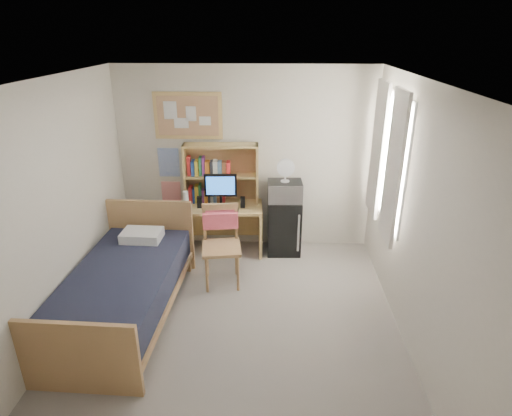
{
  "coord_description": "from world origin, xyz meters",
  "views": [
    {
      "loc": [
        0.41,
        -3.75,
        3.01
      ],
      "look_at": [
        0.19,
        1.2,
        0.94
      ],
      "focal_mm": 30.0,
      "sensor_mm": 36.0,
      "label": 1
    }
  ],
  "objects_px": {
    "mini_fridge": "(284,226)",
    "desk": "(222,229)",
    "bulletin_board": "(188,116)",
    "speaker_right": "(243,202)",
    "bed": "(124,294)",
    "speaker_left": "(200,202)",
    "monitor": "(221,192)",
    "desk_chair": "(221,247)",
    "microwave": "(285,191)",
    "desk_fan": "(285,171)"
  },
  "relations": [
    {
      "from": "monitor",
      "to": "desk_fan",
      "type": "height_order",
      "value": "desk_fan"
    },
    {
      "from": "desk",
      "to": "desk_fan",
      "type": "distance_m",
      "value": 1.24
    },
    {
      "from": "bed",
      "to": "desk",
      "type": "bearing_deg",
      "value": 61.98
    },
    {
      "from": "mini_fridge",
      "to": "monitor",
      "type": "xyz_separation_m",
      "value": [
        -0.88,
        -0.1,
        0.55
      ]
    },
    {
      "from": "speaker_left",
      "to": "microwave",
      "type": "relative_size",
      "value": 0.34
    },
    {
      "from": "bulletin_board",
      "to": "desk_fan",
      "type": "xyz_separation_m",
      "value": [
        1.34,
        -0.26,
        -0.69
      ]
    },
    {
      "from": "desk_chair",
      "to": "speaker_right",
      "type": "xyz_separation_m",
      "value": [
        0.21,
        0.82,
        0.27
      ]
    },
    {
      "from": "microwave",
      "to": "speaker_right",
      "type": "bearing_deg",
      "value": -175.75
    },
    {
      "from": "desk_chair",
      "to": "mini_fridge",
      "type": "relative_size",
      "value": 1.28
    },
    {
      "from": "bulletin_board",
      "to": "speaker_left",
      "type": "bearing_deg",
      "value": -66.11
    },
    {
      "from": "speaker_right",
      "to": "desk",
      "type": "bearing_deg",
      "value": 168.69
    },
    {
      "from": "mini_fridge",
      "to": "bulletin_board",
      "type": "bearing_deg",
      "value": 167.18
    },
    {
      "from": "microwave",
      "to": "speaker_left",
      "type": "bearing_deg",
      "value": -177.65
    },
    {
      "from": "monitor",
      "to": "microwave",
      "type": "bearing_deg",
      "value": 2.49
    },
    {
      "from": "desk",
      "to": "monitor",
      "type": "bearing_deg",
      "value": -90.0
    },
    {
      "from": "desk",
      "to": "microwave",
      "type": "xyz_separation_m",
      "value": [
        0.89,
        0.03,
        0.58
      ]
    },
    {
      "from": "microwave",
      "to": "desk_fan",
      "type": "distance_m",
      "value": 0.29
    },
    {
      "from": "bed",
      "to": "microwave",
      "type": "height_order",
      "value": "microwave"
    },
    {
      "from": "bulletin_board",
      "to": "speaker_right",
      "type": "height_order",
      "value": "bulletin_board"
    },
    {
      "from": "speaker_left",
      "to": "speaker_right",
      "type": "xyz_separation_m",
      "value": [
        0.6,
        0.03,
        -0.0
      ]
    },
    {
      "from": "mini_fridge",
      "to": "bed",
      "type": "height_order",
      "value": "mini_fridge"
    },
    {
      "from": "desk_chair",
      "to": "bed",
      "type": "xyz_separation_m",
      "value": [
        -1.01,
        -0.74,
        -0.22
      ]
    },
    {
      "from": "monitor",
      "to": "speaker_left",
      "type": "relative_size",
      "value": 2.96
    },
    {
      "from": "bed",
      "to": "speaker_right",
      "type": "xyz_separation_m",
      "value": [
        1.22,
        1.56,
        0.49
      ]
    },
    {
      "from": "speaker_left",
      "to": "desk_fan",
      "type": "height_order",
      "value": "desk_fan"
    },
    {
      "from": "bulletin_board",
      "to": "desk",
      "type": "relative_size",
      "value": 0.82
    },
    {
      "from": "bulletin_board",
      "to": "monitor",
      "type": "height_order",
      "value": "bulletin_board"
    },
    {
      "from": "bulletin_board",
      "to": "microwave",
      "type": "bearing_deg",
      "value": -11.12
    },
    {
      "from": "mini_fridge",
      "to": "desk",
      "type": "bearing_deg",
      "value": -179.61
    },
    {
      "from": "desk",
      "to": "microwave",
      "type": "relative_size",
      "value": 2.42
    },
    {
      "from": "bed",
      "to": "desk_fan",
      "type": "xyz_separation_m",
      "value": [
        1.8,
        1.63,
        0.93
      ]
    },
    {
      "from": "monitor",
      "to": "speaker_left",
      "type": "distance_m",
      "value": 0.34
    },
    {
      "from": "desk_chair",
      "to": "bulletin_board",
      "type": "bearing_deg",
      "value": 107.43
    },
    {
      "from": "desk",
      "to": "desk_chair",
      "type": "height_order",
      "value": "desk_chair"
    },
    {
      "from": "bulletin_board",
      "to": "speaker_right",
      "type": "distance_m",
      "value": 1.4
    },
    {
      "from": "bulletin_board",
      "to": "desk",
      "type": "xyz_separation_m",
      "value": [
        0.46,
        -0.29,
        -1.56
      ]
    },
    {
      "from": "bed",
      "to": "speaker_left",
      "type": "relative_size",
      "value": 13.47
    },
    {
      "from": "speaker_left",
      "to": "microwave",
      "type": "xyz_separation_m",
      "value": [
        1.18,
        0.1,
        0.15
      ]
    },
    {
      "from": "bed",
      "to": "speaker_left",
      "type": "distance_m",
      "value": 1.72
    },
    {
      "from": "bulletin_board",
      "to": "microwave",
      "type": "xyz_separation_m",
      "value": [
        1.34,
        -0.26,
        -0.98
      ]
    },
    {
      "from": "mini_fridge",
      "to": "speaker_left",
      "type": "relative_size",
      "value": 5.01
    },
    {
      "from": "bed",
      "to": "speaker_left",
      "type": "bearing_deg",
      "value": 69.64
    },
    {
      "from": "speaker_right",
      "to": "desk_fan",
      "type": "relative_size",
      "value": 0.51
    },
    {
      "from": "bulletin_board",
      "to": "monitor",
      "type": "bearing_deg",
      "value": -37.12
    },
    {
      "from": "mini_fridge",
      "to": "desk_fan",
      "type": "bearing_deg",
      "value": -90.0
    },
    {
      "from": "desk",
      "to": "desk_chair",
      "type": "bearing_deg",
      "value": -86.8
    },
    {
      "from": "desk_chair",
      "to": "speaker_left",
      "type": "relative_size",
      "value": 6.42
    },
    {
      "from": "desk",
      "to": "bed",
      "type": "height_order",
      "value": "desk"
    },
    {
      "from": "microwave",
      "to": "mini_fridge",
      "type": "bearing_deg",
      "value": 90.0
    },
    {
      "from": "bulletin_board",
      "to": "desk",
      "type": "distance_m",
      "value": 1.65
    }
  ]
}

